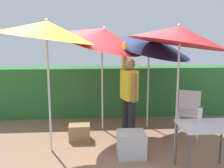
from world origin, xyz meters
TOP-DOWN VIEW (x-y plane):
  - ground_plane at (0.00, 0.00)m, footprint 24.00×24.00m
  - hedge_row at (0.00, 2.01)m, footprint 8.00×0.70m
  - umbrella_rainbow at (1.12, -0.14)m, footprint 1.77×1.74m
  - umbrella_orange at (-0.14, 0.88)m, footprint 1.88×1.81m
  - umbrella_yellow at (-1.11, -0.15)m, footprint 1.67×1.64m
  - umbrella_navy at (0.87, 0.99)m, footprint 1.91×1.85m
  - person_vendor at (0.31, 0.19)m, footprint 0.31×0.55m
  - chair_plastic at (1.60, 0.47)m, footprint 0.58×0.58m
  - cooler_box at (0.26, -0.49)m, footprint 0.46×0.42m
  - crate_cardboard at (-0.64, 0.30)m, footprint 0.41×0.28m
  - folding_table at (1.26, -1.13)m, footprint 0.80×0.60m
  - bottle_water at (1.19, -1.00)m, footprint 0.07×0.07m

SIDE VIEW (x-z plane):
  - ground_plane at x=0.00m, z-range 0.00..0.00m
  - crate_cardboard at x=-0.64m, z-range 0.00..0.30m
  - cooler_box at x=0.26m, z-range 0.00..0.42m
  - chair_plastic at x=1.60m, z-range 0.07..0.96m
  - hedge_row at x=0.00m, z-range 0.00..1.24m
  - folding_table at x=1.26m, z-range 0.28..1.02m
  - bottle_water at x=1.19m, z-range 0.74..0.98m
  - person_vendor at x=0.31m, z-range -0.01..1.87m
  - umbrella_navy at x=0.87m, z-range 0.70..3.07m
  - umbrella_orange at x=-0.14m, z-range 0.75..3.27m
  - umbrella_rainbow at x=1.12m, z-range 0.85..3.17m
  - umbrella_yellow at x=-1.11m, z-range 0.92..3.28m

